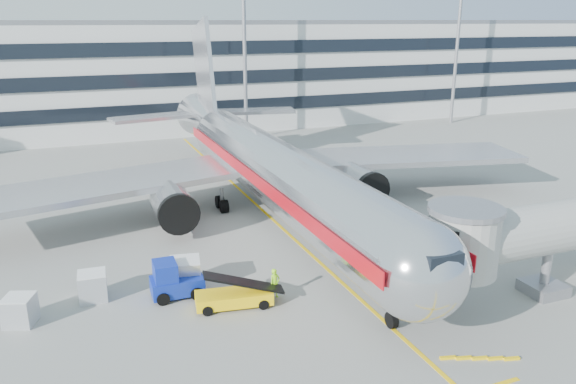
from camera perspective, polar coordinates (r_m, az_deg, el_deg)
name	(u,v)px	position (r m, az deg, el deg)	size (l,w,h in m)	color
ground	(326,268)	(37.35, 3.90, -7.74)	(180.00, 180.00, 0.00)	gray
lead_in_line	(273,220)	(45.86, -1.51, -2.87)	(0.25, 70.00, 0.01)	yellow
main_jet	(266,165)	(46.16, -2.29, 2.75)	(50.95, 48.70, 16.06)	silver
jet_bridge	(573,229)	(37.11, 26.97, -3.37)	(17.80, 4.50, 7.00)	silver
terminal	(164,73)	(89.98, -12.49, 11.71)	(150.00, 24.25, 15.60)	silver
light_mast_centre	(244,26)	(75.98, -4.48, 16.47)	(2.40, 1.20, 25.45)	gray
light_mast_east	(459,25)	(92.13, 16.98, 15.92)	(2.40, 1.20, 25.45)	gray
belt_loader	(234,296)	(32.55, -5.51, -10.52)	(4.66, 2.21, 2.18)	yellow
baggage_tug	(174,281)	(33.98, -11.56, -8.87)	(3.06, 2.01, 2.26)	#0E259A
cargo_container_left	(93,286)	(34.99, -19.22, -9.00)	(1.65, 1.65, 1.66)	silver
cargo_container_right	(20,310)	(33.85, -25.60, -10.78)	(1.91, 1.91, 1.58)	silver
cargo_container_front	(185,274)	(34.83, -10.38, -8.19)	(2.07, 2.07, 1.90)	silver
ramp_worker	(275,284)	(33.21, -1.34, -9.28)	(0.67, 0.44, 1.82)	#98F419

